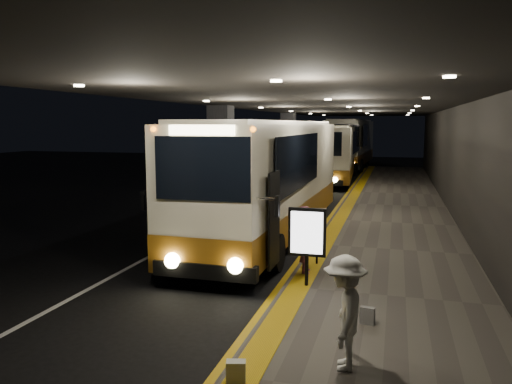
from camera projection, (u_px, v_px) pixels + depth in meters
The scene contains 17 objects.
ground at pixel (224, 251), 14.79m from camera, with size 90.00×90.00×0.00m, color black.
lane_line_white at pixel (223, 217), 20.04m from camera, with size 0.12×50.00×0.01m, color silver.
kerb_stripe_yellow at pixel (326, 223), 18.92m from camera, with size 0.18×50.00×0.01m, color gold.
sidewalk at pixel (392, 224), 18.27m from camera, with size 4.50×50.00×0.15m, color #514C44.
tactile_strip at pixel (339, 220), 18.77m from camera, with size 0.50×50.00×0.01m, color gold.
terminal_wall at pixel (462, 145), 17.27m from camera, with size 0.10×50.00×6.00m, color black.
support_columns at pixel (221, 165), 18.71m from camera, with size 0.80×24.80×4.40m.
canopy at pixel (333, 100), 18.26m from camera, with size 9.00×50.00×0.40m, color black.
coach_main at pixel (270, 184), 16.27m from camera, with size 2.72×11.98×3.71m.
coach_second at pixel (335, 155), 32.71m from camera, with size 2.95×11.35×3.53m.
coach_third at pixel (351, 145), 42.55m from camera, with size 3.13×12.74×3.98m.
passenger_boarding at pixel (306, 240), 12.01m from camera, with size 0.59×0.39×1.63m, color #AC5077.
passenger_waiting_white at pixel (344, 312), 7.26m from camera, with size 1.10×0.51×1.70m, color silver.
bag_polka at pixel (367, 316), 8.96m from camera, with size 0.26×0.11×0.31m, color black.
bag_plain at pixel (236, 373), 6.88m from camera, with size 0.27×0.16×0.34m, color silver.
info_sign at pixel (307, 234), 10.93m from camera, with size 0.83×0.13×1.76m.
stanchion_post at pixel (317, 243), 12.76m from camera, with size 0.05×0.05×1.09m, color black.
Camera 1 is at (4.82, -13.62, 3.72)m, focal length 35.00 mm.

